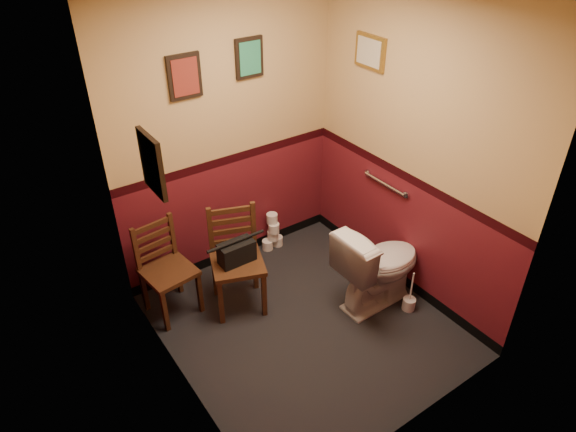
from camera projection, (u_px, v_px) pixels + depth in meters
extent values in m
cube|color=black|center=(304.00, 325.00, 4.48)|extent=(2.20, 2.40, 0.00)
cube|color=maroon|center=(227.00, 135.00, 4.56)|extent=(2.20, 0.00, 2.70)
cube|color=maroon|center=(434.00, 279.00, 2.91)|extent=(2.20, 0.00, 2.70)
cube|color=maroon|center=(167.00, 242.00, 3.21)|extent=(0.00, 2.40, 2.70)
cube|color=maroon|center=(414.00, 153.00, 4.26)|extent=(0.00, 2.40, 2.70)
cylinder|color=silver|center=(384.00, 184.00, 4.64)|extent=(0.03, 0.50, 0.03)
cylinder|color=silver|center=(406.00, 195.00, 4.48)|extent=(0.02, 0.06, 0.06)
cylinder|color=silver|center=(367.00, 172.00, 4.82)|extent=(0.02, 0.06, 0.06)
cube|color=black|center=(184.00, 77.00, 4.05)|extent=(0.28, 0.03, 0.36)
cube|color=maroon|center=(185.00, 77.00, 4.04)|extent=(0.22, 0.01, 0.30)
cube|color=black|center=(249.00, 58.00, 4.31)|extent=(0.26, 0.03, 0.34)
cube|color=#2A8961|center=(250.00, 58.00, 4.30)|extent=(0.20, 0.01, 0.28)
cube|color=black|center=(152.00, 164.00, 3.02)|extent=(0.03, 0.30, 0.38)
cube|color=#C0B697|center=(155.00, 163.00, 3.02)|extent=(0.01, 0.24, 0.31)
cube|color=olive|center=(370.00, 52.00, 4.28)|extent=(0.03, 0.34, 0.28)
cube|color=#C0B697|center=(369.00, 52.00, 4.28)|extent=(0.01, 0.28, 0.22)
imported|color=white|center=(379.00, 266.00, 4.52)|extent=(0.83, 0.47, 0.81)
cylinder|color=silver|center=(409.00, 304.00, 4.61)|extent=(0.12, 0.12, 0.12)
cylinder|color=silver|center=(412.00, 288.00, 4.51)|extent=(0.02, 0.02, 0.33)
cube|color=#4F2C17|center=(169.00, 272.00, 4.40)|extent=(0.46, 0.46, 0.04)
cube|color=#4F2C17|center=(165.00, 311.00, 4.31)|extent=(0.04, 0.04, 0.44)
cube|color=#4F2C17|center=(144.00, 290.00, 4.53)|extent=(0.04, 0.04, 0.44)
cube|color=#4F2C17|center=(200.00, 292.00, 4.51)|extent=(0.04, 0.04, 0.44)
cube|color=#4F2C17|center=(178.00, 273.00, 4.72)|extent=(0.04, 0.04, 0.44)
cube|color=#4F2C17|center=(136.00, 250.00, 4.29)|extent=(0.04, 0.04, 0.44)
cube|color=#4F2C17|center=(172.00, 234.00, 4.49)|extent=(0.04, 0.04, 0.44)
cube|color=#4F2C17|center=(156.00, 253.00, 4.46)|extent=(0.33, 0.07, 0.04)
cube|color=#4F2C17|center=(155.00, 244.00, 4.40)|extent=(0.33, 0.07, 0.04)
cube|color=#4F2C17|center=(153.00, 235.00, 4.35)|extent=(0.33, 0.07, 0.04)
cube|color=#4F2C17|center=(152.00, 226.00, 4.30)|extent=(0.33, 0.07, 0.04)
cube|color=#4F2C17|center=(237.00, 263.00, 4.44)|extent=(0.57, 0.57, 0.04)
cube|color=#4F2C17|center=(221.00, 302.00, 4.38)|extent=(0.05, 0.05, 0.47)
cube|color=#4F2C17|center=(215.00, 274.00, 4.68)|extent=(0.05, 0.05, 0.47)
cube|color=#4F2C17|center=(264.00, 294.00, 4.46)|extent=(0.05, 0.05, 0.47)
cube|color=#4F2C17|center=(255.00, 268.00, 4.76)|extent=(0.05, 0.05, 0.47)
cube|color=#4F2C17|center=(210.00, 231.00, 4.43)|extent=(0.05, 0.05, 0.47)
cube|color=#4F2C17|center=(253.00, 225.00, 4.51)|extent=(0.05, 0.05, 0.47)
cube|color=#4F2C17|center=(233.00, 240.00, 4.54)|extent=(0.34, 0.15, 0.05)
cube|color=#4F2C17|center=(232.00, 231.00, 4.48)|extent=(0.34, 0.15, 0.05)
cube|color=#4F2C17|center=(232.00, 221.00, 4.43)|extent=(0.34, 0.15, 0.05)
cube|color=#4F2C17|center=(231.00, 211.00, 4.37)|extent=(0.34, 0.15, 0.05)
cube|color=black|center=(237.00, 252.00, 4.38)|extent=(0.31, 0.16, 0.19)
cylinder|color=black|center=(236.00, 241.00, 4.31)|extent=(0.27, 0.03, 0.03)
cylinder|color=silver|center=(268.00, 245.00, 5.37)|extent=(0.11, 0.11, 0.10)
cylinder|color=silver|center=(277.00, 241.00, 5.43)|extent=(0.11, 0.11, 0.10)
cylinder|color=silver|center=(273.00, 235.00, 5.34)|extent=(0.11, 0.11, 0.10)
cylinder|color=silver|center=(274.00, 228.00, 5.27)|extent=(0.11, 0.11, 0.10)
cylinder|color=silver|center=(272.00, 218.00, 5.24)|extent=(0.11, 0.11, 0.10)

